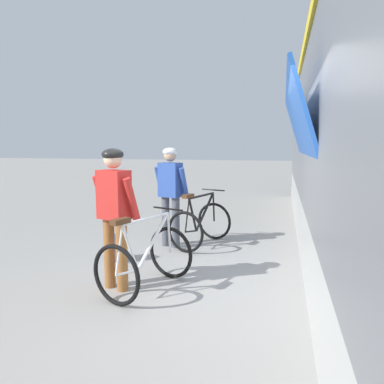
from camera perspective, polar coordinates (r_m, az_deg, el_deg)
ground_plane at (r=4.51m, az=0.51°, el=-15.99°), size 80.00×80.00×0.00m
cyclist_near_in_red at (r=4.46m, az=-12.38°, el=-2.27°), size 0.66×0.44×1.76m
cyclist_far_in_blue at (r=6.25m, az=-3.49°, el=0.64°), size 0.66×0.43×1.76m
bicycle_near_white at (r=4.49m, az=-7.52°, el=-10.66°), size 1.02×1.24×0.99m
bicycle_far_black at (r=6.40m, az=1.38°, el=-5.12°), size 1.00×1.23×0.99m
backpack_on_platform at (r=5.74m, az=-12.04°, el=-8.84°), size 0.32×0.26×0.40m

